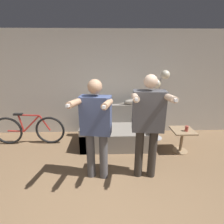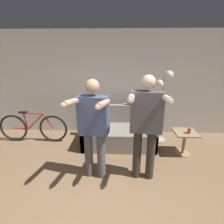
% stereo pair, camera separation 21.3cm
% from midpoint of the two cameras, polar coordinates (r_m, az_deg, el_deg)
% --- Properties ---
extents(wall_back, '(10.00, 0.05, 2.60)m').
position_cam_midpoint_polar(wall_back, '(4.51, -3.94, 8.97)').
color(wall_back, beige).
rests_on(wall_back, ground_plane).
extents(couch, '(1.64, 0.91, 0.86)m').
position_cam_midpoint_polar(couch, '(4.15, 0.18, -6.76)').
color(couch, gray).
rests_on(couch, ground_plane).
extents(person_left, '(0.62, 0.74, 1.70)m').
position_cam_midpoint_polar(person_left, '(2.77, -7.53, -3.98)').
color(person_left, '#56565B').
rests_on(person_left, ground_plane).
extents(person_right, '(0.61, 0.71, 1.76)m').
position_cam_midpoint_polar(person_right, '(2.80, 9.57, -2.95)').
color(person_right, '#38332D').
rests_on(person_right, ground_plane).
extents(cat, '(0.53, 0.11, 0.17)m').
position_cam_midpoint_polar(cat, '(4.28, 5.53, 3.35)').
color(cat, '#B7AD9E').
rests_on(cat, couch).
extents(floor_lamp, '(0.38, 0.32, 1.69)m').
position_cam_midpoint_polar(floor_lamp, '(4.20, 14.03, 7.51)').
color(floor_lamp, '#B2B2B7').
rests_on(floor_lamp, ground_plane).
extents(side_table, '(0.45, 0.45, 0.51)m').
position_cam_midpoint_polar(side_table, '(4.02, 20.51, -7.37)').
color(side_table, '#A38460').
rests_on(side_table, ground_plane).
extents(cup, '(0.07, 0.07, 0.11)m').
position_cam_midpoint_polar(cup, '(3.90, 21.75, -5.08)').
color(cup, '#B7473D').
rests_on(cup, side_table).
extents(bicycle, '(1.65, 0.07, 0.77)m').
position_cam_midpoint_polar(bicycle, '(4.58, -26.71, -5.28)').
color(bicycle, black).
rests_on(bicycle, ground_plane).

